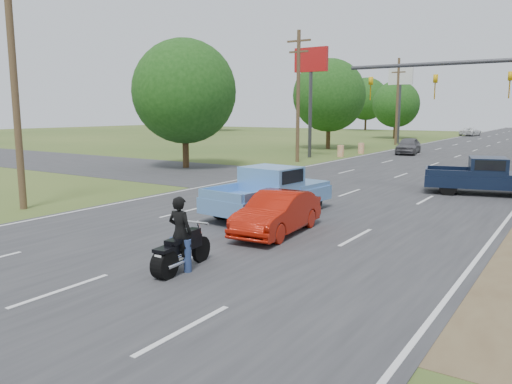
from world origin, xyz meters
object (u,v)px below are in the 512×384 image
Objects in this scene: navy_pickup at (488,176)px; distant_car_grey at (408,146)px; distant_car_white at (470,132)px; red_convertible at (277,213)px; rider at (180,236)px; motorcycle at (179,252)px; blue_pickup at (272,191)px.

distant_car_grey is at bearing -168.17° from navy_pickup.
red_convertible is at bearing 104.14° from distant_car_white.
rider is 0.31× the size of navy_pickup.
distant_car_grey is at bearing 93.06° from motorcycle.
rider is (-0.00, -4.60, 0.22)m from red_convertible.
blue_pickup is 11.36m from navy_pickup.
motorcycle is 78.03m from distant_car_white.
motorcycle is 0.49× the size of distant_car_grey.
blue_pickup is (-1.75, 2.49, 0.26)m from red_convertible.
distant_car_grey reaches higher than red_convertible.
distant_car_grey is (-5.61, 37.35, -0.12)m from rider.
red_convertible is at bearing -87.56° from distant_car_grey.
red_convertible is 0.71× the size of blue_pickup.
red_convertible reaches higher than motorcycle.
distant_car_grey reaches higher than motorcycle.
red_convertible is 73.39m from distant_car_white.
motorcycle is 17.30m from navy_pickup.
red_convertible is 0.72× the size of navy_pickup.
navy_pickup is at bearing -110.05° from rider.
distant_car_white is (-7.70, 77.59, -0.22)m from rider.
motorcycle is 0.39× the size of blue_pickup.
rider reaches higher than distant_car_white.
distant_car_white is (-7.70, 72.99, -0.00)m from red_convertible.
red_convertible is at bearing -95.49° from rider.
navy_pickup is (4.34, 16.69, 0.00)m from rider.
motorcycle is at bearing -28.39° from navy_pickup.
rider is at bearing 90.00° from motorcycle.
rider is 7.30m from blue_pickup.
motorcycle is 0.46× the size of distant_car_white.
red_convertible is 1.85× the size of motorcycle.
blue_pickup reaches higher than distant_car_grey.
distant_car_grey reaches higher than distant_car_white.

